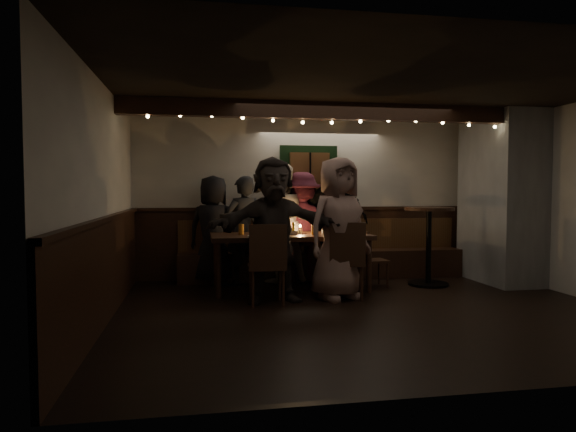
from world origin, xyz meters
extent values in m
cube|color=black|center=(0.00, 0.00, -0.01)|extent=(6.00, 5.00, 0.01)
cube|color=black|center=(0.00, 0.00, 2.60)|extent=(6.00, 5.00, 0.01)
cube|color=beige|center=(0.00, 2.50, 1.30)|extent=(6.00, 0.01, 2.60)
cube|color=beige|center=(-3.00, 0.00, 1.30)|extent=(0.01, 5.00, 2.60)
cube|color=black|center=(0.00, 2.48, 0.55)|extent=(6.00, 0.05, 1.10)
cube|color=black|center=(-2.98, 0.00, 0.55)|extent=(0.05, 5.00, 1.10)
cube|color=slate|center=(2.65, 1.50, 1.30)|extent=(0.70, 1.40, 2.60)
cube|color=black|center=(0.00, 2.23, 0.23)|extent=(4.60, 0.45, 0.45)
cube|color=brown|center=(0.00, 2.41, 0.70)|extent=(4.60, 0.06, 0.50)
cube|color=black|center=(-0.20, 2.44, 1.65)|extent=(0.95, 0.04, 1.00)
cube|color=brown|center=(-0.20, 2.38, 1.65)|extent=(0.64, 0.12, 0.76)
cube|color=black|center=(0.00, 1.00, 2.49)|extent=(6.00, 0.16, 0.22)
sphere|color=#FFE599|center=(-2.60, 0.98, 2.36)|extent=(0.04, 0.04, 0.04)
sphere|color=#FFE599|center=(-2.20, 0.98, 2.38)|extent=(0.04, 0.04, 0.04)
sphere|color=#FFE599|center=(-1.80, 0.98, 2.39)|extent=(0.04, 0.04, 0.04)
sphere|color=#FFE599|center=(-1.40, 0.98, 2.37)|extent=(0.04, 0.04, 0.04)
sphere|color=#FFE599|center=(-1.00, 0.98, 2.35)|extent=(0.04, 0.04, 0.04)
sphere|color=#FFE599|center=(-0.60, 0.98, 2.33)|extent=(0.04, 0.04, 0.04)
sphere|color=#FFE599|center=(-0.20, 0.98, 2.34)|extent=(0.04, 0.04, 0.04)
sphere|color=#FFE599|center=(0.20, 0.98, 2.36)|extent=(0.04, 0.04, 0.04)
sphere|color=#FFE599|center=(0.60, 0.98, 2.38)|extent=(0.04, 0.04, 0.04)
sphere|color=#FFE599|center=(1.00, 0.98, 2.39)|extent=(0.04, 0.04, 0.04)
sphere|color=#FFE599|center=(1.40, 0.98, 2.37)|extent=(0.04, 0.04, 0.04)
sphere|color=#FFE599|center=(1.80, 0.98, 2.35)|extent=(0.04, 0.04, 0.04)
sphere|color=#FFE599|center=(2.20, 0.98, 2.33)|extent=(0.04, 0.04, 0.04)
sphere|color=#FFE599|center=(2.60, 0.98, 2.34)|extent=(0.04, 0.04, 0.04)
cube|color=black|center=(-0.69, 1.40, 0.77)|extent=(2.25, 0.96, 0.06)
cylinder|color=black|center=(-1.73, 1.00, 0.37)|extent=(0.07, 0.07, 0.74)
cylinder|color=black|center=(-1.73, 1.80, 0.37)|extent=(0.07, 0.07, 0.74)
cylinder|color=black|center=(0.35, 1.00, 0.37)|extent=(0.07, 0.07, 0.74)
cylinder|color=black|center=(0.35, 1.80, 0.37)|extent=(0.07, 0.07, 0.74)
cylinder|color=#BF7226|center=(-1.39, 1.45, 0.88)|extent=(0.07, 0.07, 0.15)
cylinder|color=#BF7226|center=(-1.19, 1.17, 0.88)|extent=(0.07, 0.07, 0.15)
cylinder|color=silver|center=(-0.76, 1.62, 0.88)|extent=(0.07, 0.07, 0.15)
cylinder|color=#BF7226|center=(-0.38, 1.27, 0.88)|extent=(0.07, 0.07, 0.15)
cylinder|color=silver|center=(-0.14, 1.62, 0.88)|extent=(0.07, 0.07, 0.15)
cylinder|color=#BF7226|center=(0.21, 1.22, 0.88)|extent=(0.07, 0.07, 0.15)
cylinder|color=white|center=(-1.20, 1.08, 0.81)|extent=(0.28, 0.28, 0.02)
cube|color=#B2B2B7|center=(-0.69, 1.35, 0.83)|extent=(0.17, 0.11, 0.05)
cylinder|color=#990C0C|center=(-0.72, 1.35, 0.89)|extent=(0.04, 0.04, 0.17)
cylinder|color=gold|center=(-0.66, 1.35, 0.89)|extent=(0.04, 0.04, 0.17)
cylinder|color=silver|center=(-0.54, 1.45, 0.85)|extent=(0.05, 0.05, 0.09)
sphere|color=#FFB24C|center=(-0.54, 1.45, 0.91)|extent=(0.03, 0.03, 0.03)
cube|color=black|center=(-1.15, 0.56, 0.47)|extent=(0.48, 0.48, 0.04)
cube|color=black|center=(-1.16, 0.35, 0.76)|extent=(0.46, 0.06, 0.53)
cylinder|color=black|center=(-0.95, 0.73, 0.22)|extent=(0.04, 0.04, 0.45)
cylinder|color=black|center=(-0.97, 0.36, 0.22)|extent=(0.04, 0.04, 0.45)
cylinder|color=black|center=(-1.33, 0.75, 0.22)|extent=(0.04, 0.04, 0.45)
cylinder|color=black|center=(-1.34, 0.38, 0.22)|extent=(0.04, 0.04, 0.45)
cube|color=black|center=(-0.06, 0.72, 0.47)|extent=(0.55, 0.55, 0.04)
cube|color=black|center=(-0.11, 0.52, 0.75)|extent=(0.46, 0.15, 0.53)
cylinder|color=black|center=(0.17, 0.86, 0.22)|extent=(0.04, 0.04, 0.45)
cylinder|color=black|center=(0.08, 0.50, 0.22)|extent=(0.04, 0.04, 0.45)
cylinder|color=black|center=(-0.20, 0.95, 0.22)|extent=(0.04, 0.04, 0.45)
cylinder|color=black|center=(-0.28, 0.59, 0.22)|extent=(0.04, 0.04, 0.45)
cube|color=black|center=(0.58, 1.45, 0.38)|extent=(0.40, 0.40, 0.04)
cube|color=black|center=(0.41, 1.44, 0.61)|extent=(0.06, 0.37, 0.43)
cylinder|color=black|center=(0.74, 1.31, 0.18)|extent=(0.03, 0.03, 0.36)
cylinder|color=black|center=(0.44, 1.29, 0.18)|extent=(0.03, 0.03, 0.36)
cylinder|color=black|center=(0.71, 1.61, 0.18)|extent=(0.03, 0.03, 0.36)
cylinder|color=black|center=(0.41, 1.59, 0.18)|extent=(0.03, 0.03, 0.36)
cylinder|color=black|center=(1.42, 1.40, 0.02)|extent=(0.60, 0.60, 0.03)
cylinder|color=black|center=(1.42, 1.40, 0.57)|extent=(0.08, 0.08, 1.15)
cylinder|color=black|center=(1.42, 1.40, 1.15)|extent=(0.73, 0.73, 0.05)
imported|color=black|center=(-1.75, 2.09, 0.82)|extent=(0.94, 0.78, 1.65)
imported|color=black|center=(-1.31, 2.05, 0.82)|extent=(0.71, 0.60, 1.64)
imported|color=beige|center=(-0.75, 2.05, 0.91)|extent=(1.03, 0.89, 1.83)
imported|color=#3E131F|center=(-0.38, 2.11, 0.85)|extent=(1.12, 0.66, 1.71)
imported|color=black|center=(0.12, 2.09, 0.94)|extent=(1.15, 0.61, 1.88)
imported|color=#2E2622|center=(-1.04, 0.69, 0.93)|extent=(1.75, 0.65, 1.86)
imported|color=#977167|center=(-0.18, 0.72, 0.93)|extent=(1.06, 0.89, 1.86)
camera|label=1|loc=(-1.99, -5.76, 1.44)|focal=32.00mm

